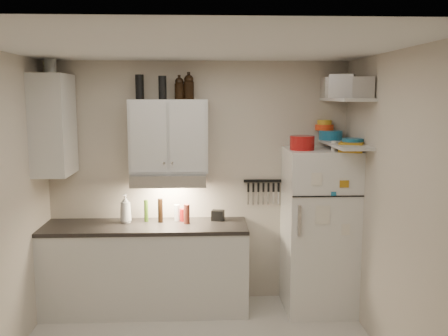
{
  "coord_description": "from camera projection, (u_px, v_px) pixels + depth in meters",
  "views": [
    {
      "loc": [
        0.04,
        -3.83,
        2.24
      ],
      "look_at": [
        0.25,
        0.9,
        1.55
      ],
      "focal_mm": 40.0,
      "sensor_mm": 36.0,
      "label": 1
    }
  ],
  "objects": [
    {
      "name": "tin_b",
      "position": [
        364.0,
        87.0,
        4.55
      ],
      "size": [
        0.24,
        0.24,
        0.19
      ],
      "primitive_type": "cube",
      "rotation": [
        0.0,
        0.0,
        -0.3
      ],
      "color": "#AAAAAD",
      "rests_on": "shelf_hi"
    },
    {
      "name": "side_cabinet",
      "position": [
        53.0,
        125.0,
        4.95
      ],
      "size": [
        0.33,
        0.55,
        1.0
      ],
      "primitive_type": "cube",
      "color": "silver",
      "rests_on": "left_wall"
    },
    {
      "name": "stock_pot",
      "position": [
        334.0,
        88.0,
        5.2
      ],
      "size": [
        0.38,
        0.38,
        0.21
      ],
      "primitive_type": "cylinder",
      "rotation": [
        0.0,
        0.0,
        0.39
      ],
      "color": "silver",
      "rests_on": "shelf_hi"
    },
    {
      "name": "knife_strip",
      "position": [
        263.0,
        181.0,
        5.41
      ],
      "size": [
        0.42,
        0.02,
        0.03
      ],
      "primitive_type": "cube",
      "color": "black",
      "rests_on": "back_wall"
    },
    {
      "name": "oil_bottle",
      "position": [
        146.0,
        211.0,
        5.25
      ],
      "size": [
        0.05,
        0.05,
        0.23
      ],
      "primitive_type": "cylinder",
      "rotation": [
        0.0,
        0.0,
        0.05
      ],
      "color": "#365816",
      "rests_on": "countertop"
    },
    {
      "name": "caddy",
      "position": [
        218.0,
        215.0,
        5.3
      ],
      "size": [
        0.15,
        0.12,
        0.11
      ],
      "primitive_type": "cube",
      "rotation": [
        0.0,
        0.0,
        -0.26
      ],
      "color": "black",
      "rests_on": "countertop"
    },
    {
      "name": "clear_bottle",
      "position": [
        177.0,
        213.0,
        5.29
      ],
      "size": [
        0.07,
        0.07,
        0.17
      ],
      "primitive_type": "cylinder",
      "rotation": [
        0.0,
        0.0,
        0.31
      ],
      "color": "silver",
      "rests_on": "countertop"
    },
    {
      "name": "bowl_orange",
      "position": [
        324.0,
        127.0,
        5.33
      ],
      "size": [
        0.2,
        0.2,
        0.06
      ],
      "primitive_type": "cylinder",
      "color": "#F74217",
      "rests_on": "bowl_teal"
    },
    {
      "name": "tin_a",
      "position": [
        342.0,
        86.0,
        4.83
      ],
      "size": [
        0.29,
        0.27,
        0.23
      ],
      "primitive_type": "cube",
      "rotation": [
        0.0,
        0.0,
        -0.38
      ],
      "color": "#AAAAAD",
      "rests_on": "shelf_hi"
    },
    {
      "name": "shelf_hi",
      "position": [
        346.0,
        100.0,
        4.87
      ],
      "size": [
        0.3,
        0.95,
        0.03
      ],
      "primitive_type": "cube",
      "color": "silver",
      "rests_on": "right_wall"
    },
    {
      "name": "side_jar",
      "position": [
        50.0,
        66.0,
        4.98
      ],
      "size": [
        0.15,
        0.15,
        0.16
      ],
      "primitive_type": "cylinder",
      "rotation": [
        0.0,
        0.0,
        -0.31
      ],
      "color": "silver",
      "rests_on": "side_cabinet"
    },
    {
      "name": "ceiling",
      "position": [
        196.0,
        46.0,
        3.73
      ],
      "size": [
        3.2,
        3.0,
        0.02
      ],
      "primitive_type": "cube",
      "color": "silver",
      "rests_on": "ground"
    },
    {
      "name": "bowl_teal",
      "position": [
        331.0,
        135.0,
        5.26
      ],
      "size": [
        0.25,
        0.25,
        0.1
      ],
      "primitive_type": "cylinder",
      "color": "#1B6994",
      "rests_on": "shelf_lo"
    },
    {
      "name": "thermos_b",
      "position": [
        140.0,
        87.0,
        5.07
      ],
      "size": [
        0.11,
        0.11,
        0.25
      ],
      "primitive_type": "cylinder",
      "rotation": [
        0.0,
        0.0,
        0.31
      ],
      "color": "black",
      "rests_on": "upper_cabinet"
    },
    {
      "name": "back_wall",
      "position": [
        199.0,
        183.0,
        5.41
      ],
      "size": [
        3.2,
        0.02,
        2.6
      ],
      "primitive_type": "cube",
      "color": "#C0B5A4",
      "rests_on": "ground"
    },
    {
      "name": "countertop",
      "position": [
        145.0,
        227.0,
        5.14
      ],
      "size": [
        2.1,
        0.62,
        0.04
      ],
      "primitive_type": "cube",
      "color": "black",
      "rests_on": "base_cabinet"
    },
    {
      "name": "spice_jar",
      "position": [
        334.0,
        146.0,
        4.92
      ],
      "size": [
        0.07,
        0.07,
        0.09
      ],
      "primitive_type": "cylinder",
      "rotation": [
        0.0,
        0.0,
        -0.27
      ],
      "color": "silver",
      "rests_on": "fridge"
    },
    {
      "name": "book_stack",
      "position": [
        352.0,
        147.0,
        4.84
      ],
      "size": [
        0.31,
        0.34,
        0.09
      ],
      "primitive_type": "cube",
      "rotation": [
        0.0,
        0.0,
        -0.41
      ],
      "color": "#B47C16",
      "rests_on": "fridge"
    },
    {
      "name": "upper_cabinet",
      "position": [
        169.0,
        136.0,
        5.15
      ],
      "size": [
        0.8,
        0.33,
        0.75
      ],
      "primitive_type": "cube",
      "color": "silver",
      "rests_on": "back_wall"
    },
    {
      "name": "thermos_a",
      "position": [
        163.0,
        88.0,
        5.01
      ],
      "size": [
        0.09,
        0.09,
        0.24
      ],
      "primitive_type": "cylinder",
      "rotation": [
        0.0,
        0.0,
        -0.06
      ],
      "color": "black",
      "rests_on": "upper_cabinet"
    },
    {
      "name": "base_cabinet",
      "position": [
        146.0,
        269.0,
        5.21
      ],
      "size": [
        2.1,
        0.6,
        0.88
      ],
      "primitive_type": "cube",
      "color": "silver",
      "rests_on": "floor"
    },
    {
      "name": "growler_a",
      "position": [
        179.0,
        88.0,
        5.11
      ],
      "size": [
        0.11,
        0.11,
        0.23
      ],
      "primitive_type": null,
      "rotation": [
        0.0,
        0.0,
        -0.18
      ],
      "color": "black",
      "rests_on": "upper_cabinet"
    },
    {
      "name": "growler_b",
      "position": [
        189.0,
        87.0,
        5.12
      ],
      "size": [
        0.12,
        0.12,
        0.26
      ],
      "primitive_type": null,
      "rotation": [
        0.0,
        0.0,
        -0.15
      ],
      "color": "black",
      "rests_on": "upper_cabinet"
    },
    {
      "name": "red_jar",
      "position": [
        183.0,
        215.0,
        5.28
      ],
      "size": [
        0.09,
        0.09,
        0.13
      ],
      "primitive_type": "cylinder",
      "rotation": [
        0.0,
        0.0,
        0.4
      ],
      "color": "#A01312",
      "rests_on": "countertop"
    },
    {
      "name": "vinegar_bottle",
      "position": [
        160.0,
        210.0,
        5.22
      ],
      "size": [
        0.06,
        0.06,
        0.25
      ],
      "primitive_type": "cylinder",
      "rotation": [
        0.0,
        0.0,
        -0.22
      ],
      "color": "black",
      "rests_on": "countertop"
    },
    {
      "name": "plates",
      "position": [
        353.0,
        141.0,
        4.85
      ],
      "size": [
        0.21,
        0.21,
        0.05
      ],
      "primitive_type": "cylinder",
      "rotation": [
        0.0,
        0.0,
        -0.03
      ],
      "color": "#1B6994",
      "rests_on": "shelf_lo"
    },
    {
      "name": "range_hood",
      "position": [
        169.0,
        178.0,
        5.15
      ],
      "size": [
        0.76,
        0.46,
        0.12
      ],
      "primitive_type": "cube",
      "color": "silver",
      "rests_on": "back_wall"
    },
    {
      "name": "pepper_mill",
      "position": [
        187.0,
        214.0,
        5.17
      ],
      "size": [
        0.07,
        0.07,
        0.2
      ],
      "primitive_type": "cylinder",
      "rotation": [
        0.0,
        0.0,
        -0.1
      ],
      "color": "#5D261C",
      "rests_on": "countertop"
    },
    {
      "name": "fridge",
      "position": [
        319.0,
        230.0,
        5.19
      ],
      "size": [
        0.7,
        0.68,
        1.7
      ],
      "primitive_type": "cube",
      "color": "white",
      "rests_on": "floor"
    },
    {
      "name": "right_wall",
      "position": [
        398.0,
        214.0,
        3.99
      ],
      "size": [
        0.02,
        3.0,
        2.6
      ],
      "primitive_type": "cube",
      "color": "#C0B5A4",
      "rests_on": "ground"
    },
    {
      "name": "soap_bottle",
      "position": [
        125.0,
        207.0,
        5.2
      ],
      "size": [
        0.17,
        0.17,
        0.34
      ],
      "primitive_type": "imported",
      "rotation": [
        0.0,
        0.0,
        -0.33
      ],
      "color": "silver",
      "rests_on": "countertop"
    },
    {
      "name": "bowl_yellow",
      "position": [
        325.0,
        122.0,
        5.32
      ],
      "size": [
        0.15,
        0.15,
        0.05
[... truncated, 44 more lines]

